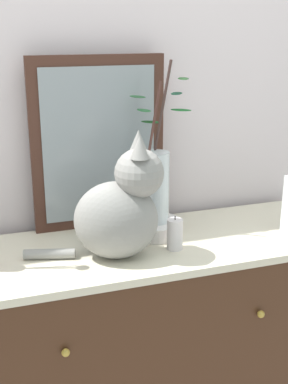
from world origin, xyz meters
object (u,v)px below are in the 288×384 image
Objects in this scene: bowl_porcelain at (155,227)px; sideboard at (144,355)px; candle_pillar at (175,234)px; vase_glass_clear at (156,182)px; cat_sitting at (121,209)px; mirror_leaning at (99,144)px.

sideboard is at bearing -133.48° from bowl_porcelain.
candle_pillar is (0.02, -0.14, 0.03)m from bowl_porcelain.
candle_pillar reaches higher than sideboard.
bowl_porcelain is 0.16m from vase_glass_clear.
sideboard is at bearing 36.67° from cat_sitting.
mirror_leaning is at bearing 122.18° from candle_pillar.
vase_glass_clear is 0.19m from candle_pillar.
vase_glass_clear reaches higher than sideboard.
vase_glass_clear is at bearing 48.97° from bowl_porcelain.
bowl_porcelain is at bearing 40.88° from cat_sitting.
cat_sitting reaches higher than bowl_porcelain.
sideboard is 7.83× the size of bowl_porcelain.
mirror_leaning is at bearing 137.85° from bowl_porcelain.
cat_sitting is at bearing -178.73° from candle_pillar.
cat_sitting is at bearing -139.12° from bowl_porcelain.
sideboard is 0.60m from cat_sitting.
mirror_leaning is (-0.09, 0.21, 0.73)m from sideboard.
candle_pillar is at bearing 1.27° from cat_sitting.
candle_pillar reaches higher than bowl_porcelain.
sideboard is 2.38× the size of mirror_leaning.
mirror_leaning is 0.41m from candle_pillar.
cat_sitting is 2.35× the size of bowl_porcelain.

